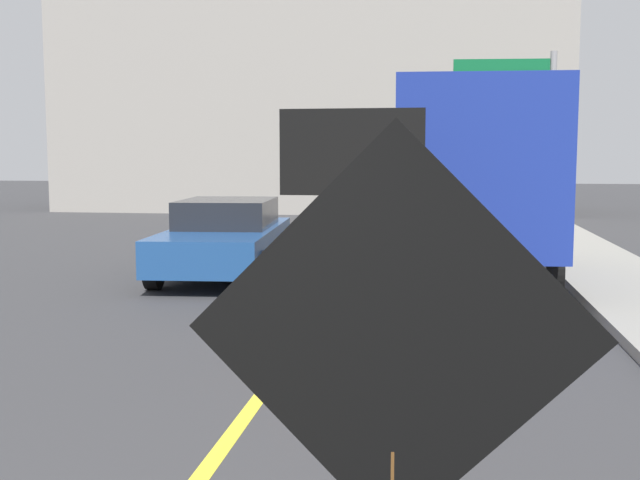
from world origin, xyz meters
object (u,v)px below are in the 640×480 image
(arrow_board_trailer, at_px, (351,308))
(highway_guide_sign, at_px, (523,110))
(roadwork_sign, at_px, (394,345))
(box_truck, at_px, (464,178))
(traffic_cone_mid_lane, at_px, (359,372))
(pickup_car, at_px, (226,237))

(arrow_board_trailer, distance_m, highway_guide_sign, 14.14)
(roadwork_sign, relative_size, box_truck, 0.34)
(highway_guide_sign, bearing_deg, box_truck, -102.50)
(traffic_cone_mid_lane, bearing_deg, roadwork_sign, -82.04)
(roadwork_sign, xyz_separation_m, box_truck, (0.62, 10.73, 0.32))
(box_truck, relative_size, pickup_car, 1.42)
(pickup_car, bearing_deg, traffic_cone_mid_lane, -66.19)
(roadwork_sign, height_order, box_truck, box_truck)
(pickup_car, bearing_deg, highway_guide_sign, 53.84)
(box_truck, relative_size, highway_guide_sign, 1.36)
(box_truck, distance_m, highway_guide_sign, 8.61)
(roadwork_sign, distance_m, highway_guide_sign, 19.23)
(box_truck, height_order, traffic_cone_mid_lane, box_truck)
(arrow_board_trailer, xyz_separation_m, highway_guide_sign, (3.23, 13.45, 2.94))
(arrow_board_trailer, relative_size, highway_guide_sign, 0.54)
(roadwork_sign, bearing_deg, pickup_car, 109.01)
(traffic_cone_mid_lane, bearing_deg, arrow_board_trailer, 98.26)
(pickup_car, bearing_deg, box_truck, 1.40)
(pickup_car, relative_size, traffic_cone_mid_lane, 6.49)
(arrow_board_trailer, height_order, traffic_cone_mid_lane, arrow_board_trailer)
(arrow_board_trailer, bearing_deg, traffic_cone_mid_lane, -81.74)
(box_truck, height_order, highway_guide_sign, highway_guide_sign)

